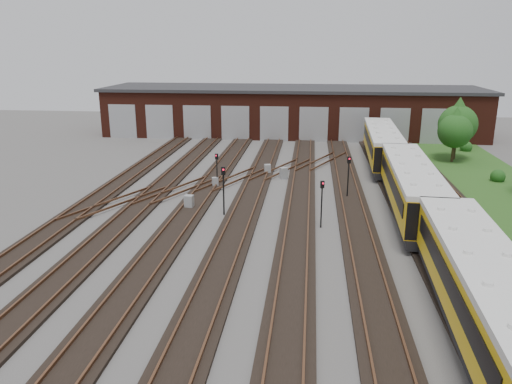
# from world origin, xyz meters

# --- Properties ---
(ground) EXTENTS (120.00, 120.00, 0.00)m
(ground) POSITION_xyz_m (0.00, 0.00, 0.00)
(ground) COLOR #44413F
(ground) RESTS_ON ground
(track_network) EXTENTS (30.40, 70.00, 0.33)m
(track_network) POSITION_xyz_m (-0.17, 0.59, 0.11)
(track_network) COLOR black
(track_network) RESTS_ON ground
(maintenance_shed) EXTENTS (51.00, 12.50, 6.35)m
(maintenance_shed) POSITION_xyz_m (-0.01, 39.97, 3.20)
(maintenance_shed) COLOR #4A1C12
(maintenance_shed) RESTS_ON ground
(metro_train) EXTENTS (3.64, 48.26, 3.34)m
(metro_train) POSITION_xyz_m (10.00, 6.36, 2.04)
(metro_train) COLOR black
(metro_train) RESTS_ON ground
(signal_mast_0) EXTENTS (0.32, 0.30, 3.57)m
(signal_mast_0) POSITION_xyz_m (-3.39, 4.55, 2.29)
(signal_mast_0) COLOR black
(signal_mast_0) RESTS_ON ground
(signal_mast_1) EXTENTS (0.28, 0.27, 2.96)m
(signal_mast_1) POSITION_xyz_m (-5.23, 11.73, 1.90)
(signal_mast_1) COLOR black
(signal_mast_1) RESTS_ON ground
(signal_mast_2) EXTENTS (0.30, 0.28, 3.43)m
(signal_mast_2) POSITION_xyz_m (5.77, 9.68, 2.19)
(signal_mast_2) COLOR black
(signal_mast_2) RESTS_ON ground
(signal_mast_3) EXTENTS (0.28, 0.27, 3.27)m
(signal_mast_3) POSITION_xyz_m (3.57, 2.66, 2.08)
(signal_mast_3) COLOR black
(signal_mast_3) RESTS_ON ground
(relay_cabinet_0) EXTENTS (0.70, 0.60, 1.06)m
(relay_cabinet_0) POSITION_xyz_m (-6.22, 5.60, 0.53)
(relay_cabinet_0) COLOR #929597
(relay_cabinet_0) RESTS_ON ground
(relay_cabinet_1) EXTENTS (0.64, 0.59, 0.87)m
(relay_cabinet_1) POSITION_xyz_m (-5.40, 11.71, 0.44)
(relay_cabinet_1) COLOR #929597
(relay_cabinet_1) RESTS_ON ground
(relay_cabinet_2) EXTENTS (0.80, 0.75, 1.06)m
(relay_cabinet_2) POSITION_xyz_m (0.33, 15.19, 0.53)
(relay_cabinet_2) COLOR #929597
(relay_cabinet_2) RESTS_ON ground
(relay_cabinet_3) EXTENTS (0.69, 0.63, 0.95)m
(relay_cabinet_3) POSITION_xyz_m (-1.30, 16.73, 0.48)
(relay_cabinet_3) COLOR #929597
(relay_cabinet_3) RESTS_ON ground
(relay_cabinet_4) EXTENTS (0.77, 0.67, 1.14)m
(relay_cabinet_4) POSITION_xyz_m (11.59, 20.06, 0.57)
(relay_cabinet_4) COLOR #929597
(relay_cabinet_4) RESTS_ON ground
(tree_0) EXTENTS (4.03, 4.03, 6.67)m
(tree_0) POSITION_xyz_m (18.08, 25.21, 4.29)
(tree_0) COLOR #342917
(tree_0) RESTS_ON ground
(tree_1) EXTENTS (3.49, 3.49, 5.78)m
(tree_1) POSITION_xyz_m (17.54, 23.97, 3.71)
(tree_1) COLOR #342917
(tree_1) RESTS_ON ground
(bush_1) EXTENTS (1.29, 1.29, 1.29)m
(bush_1) POSITION_xyz_m (19.60, 16.40, 0.65)
(bush_1) COLOR #194B15
(bush_1) RESTS_ON ground
(bush_2) EXTENTS (1.38, 1.38, 1.38)m
(bush_2) POSITION_xyz_m (20.65, 30.00, 0.69)
(bush_2) COLOR #194B15
(bush_2) RESTS_ON ground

